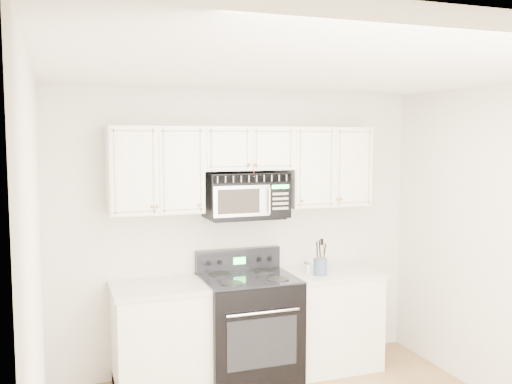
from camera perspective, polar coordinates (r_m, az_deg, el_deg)
name	(u,v)px	position (r m, az deg, el deg)	size (l,w,h in m)	color
room	(322,271)	(3.80, 6.66, -7.85)	(3.51, 3.51, 2.61)	#95794D
base_cabinet_left	(163,341)	(5.13, -9.28, -14.52)	(0.86, 0.65, 0.92)	white
base_cabinet_right	(330,321)	(5.62, 7.42, -12.70)	(0.86, 0.65, 0.92)	white
range	(249,326)	(5.26, -0.75, -13.25)	(0.82, 0.74, 1.13)	black
upper_cabinets	(245,164)	(5.17, -1.06, 2.82)	(2.44, 0.37, 0.75)	white
microwave	(246,195)	(5.16, -0.99, -0.29)	(0.74, 0.42, 0.41)	black
utensil_crock	(320,265)	(5.28, 6.46, -7.31)	(0.12, 0.12, 0.33)	#42536D
shaker_salt	(306,267)	(5.38, 5.05, -7.44)	(0.04, 0.04, 0.10)	silver
shaker_pepper	(308,268)	(5.33, 5.25, -7.57)	(0.04, 0.04, 0.10)	silver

